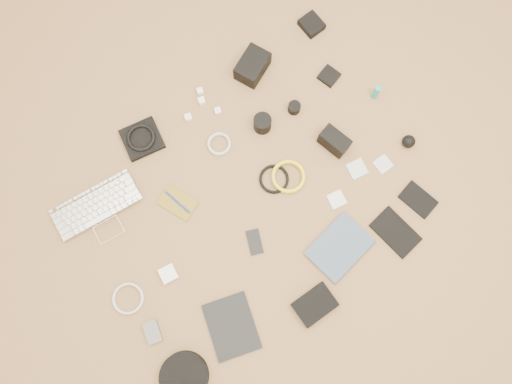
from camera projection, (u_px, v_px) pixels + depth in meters
room_shell at (251, 71)px, 0.80m from camera, size 4.04×4.04×2.58m
laptop at (102, 216)px, 2.01m from camera, size 0.38×0.29×0.03m
headphone_pouch at (142, 139)px, 2.07m from camera, size 0.18×0.17×0.03m
headphones at (141, 138)px, 2.05m from camera, size 0.13×0.13×0.02m
charger_a at (188, 118)px, 2.09m from camera, size 0.04×0.04×0.03m
charger_b at (202, 101)px, 2.10m from camera, size 0.03×0.03×0.03m
charger_c at (200, 91)px, 2.11m from camera, size 0.03×0.03×0.02m
charger_d at (218, 111)px, 2.10m from camera, size 0.03×0.03×0.02m
dslr_camera at (252, 66)px, 2.10m from camera, size 0.18×0.15×0.09m
lens_pouch at (312, 25)px, 2.17m from camera, size 0.09×0.10×0.03m
notebook_olive at (178, 203)px, 2.03m from camera, size 0.14×0.17×0.01m
pen_blue at (178, 202)px, 2.02m from camera, size 0.03×0.13×0.01m
cable_white_a at (219, 144)px, 2.07m from camera, size 0.12×0.12×0.01m
lens_a at (262, 123)px, 2.06m from camera, size 0.09×0.09×0.08m
lens_b at (294, 108)px, 2.09m from camera, size 0.06×0.06×0.05m
card_reader at (329, 76)px, 2.13m from camera, size 0.09×0.09×0.02m
power_brick at (168, 274)px, 1.96m from camera, size 0.07×0.07×0.03m
cable_white_b at (128, 298)px, 1.95m from camera, size 0.14×0.14×0.01m
cable_black at (274, 179)px, 2.04m from camera, size 0.15×0.15×0.01m
cable_yellow at (288, 177)px, 2.04m from camera, size 0.18×0.18×0.02m
flash at (334, 141)px, 2.03m from camera, size 0.09×0.13×0.09m
lens_cleaner at (376, 92)px, 2.08m from camera, size 0.03×0.03×0.09m
battery_charger at (153, 332)px, 1.92m from camera, size 0.08×0.10×0.02m
tablet at (232, 326)px, 1.93m from camera, size 0.24×0.27×0.01m
phone at (255, 242)px, 2.00m from camera, size 0.09×0.11×0.01m
filter_case_left at (337, 200)px, 2.03m from camera, size 0.08×0.08×0.01m
filter_case_mid at (357, 169)px, 2.05m from camera, size 0.08×0.08×0.01m
filter_case_right at (383, 164)px, 2.06m from camera, size 0.06×0.06×0.01m
air_blower at (409, 142)px, 2.05m from camera, size 0.06×0.06×0.05m
headphone_case at (184, 377)px, 1.87m from camera, size 0.20×0.20×0.05m
drive_case at (315, 305)px, 1.93m from camera, size 0.16×0.12×0.04m
paperback at (356, 263)px, 1.97m from camera, size 0.26×0.21×0.02m
notebook_black_a at (395, 232)px, 2.00m from camera, size 0.14×0.20×0.01m
notebook_black_b at (418, 200)px, 2.03m from camera, size 0.12×0.16×0.01m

